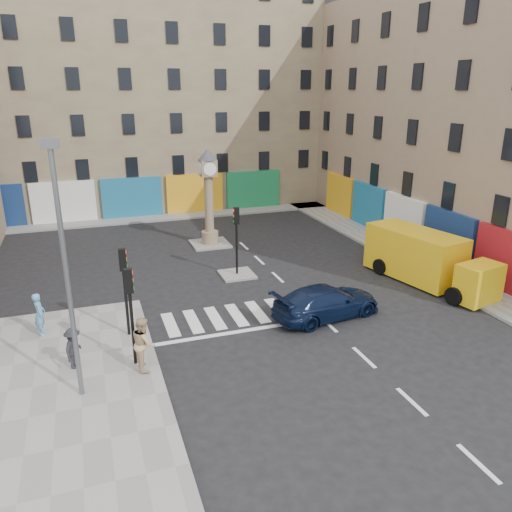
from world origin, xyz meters
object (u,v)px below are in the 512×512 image
pedestrian_tan (144,343)px  pedestrian_dark (73,348)px  yellow_van (425,259)px  traffic_light_left_near (130,301)px  clock_pillar (209,191)px  traffic_light_island (236,230)px  traffic_light_left_far (124,278)px  pedestrian_blue (40,314)px  navy_sedan (327,302)px  lamp_post (65,262)px

pedestrian_tan → pedestrian_dark: bearing=67.8°
yellow_van → traffic_light_left_near: bearing=-178.6°
clock_pillar → pedestrian_dark: clock_pillar is taller
traffic_light_island → yellow_van: bearing=-24.7°
pedestrian_dark → yellow_van: bearing=-56.8°
traffic_light_left_near → yellow_van: size_ratio=0.49×
traffic_light_island → traffic_light_left_far: bearing=-139.4°
traffic_light_island → clock_pillar: (0.00, 6.00, 0.96)m
traffic_light_left_near → traffic_light_island: traffic_light_left_near is taller
pedestrian_blue → traffic_light_left_far: bearing=-114.8°
pedestrian_dark → navy_sedan: bearing=-61.5°
pedestrian_blue → traffic_light_left_near: bearing=-142.3°
lamp_post → traffic_light_island: bearing=48.3°
traffic_light_left_near → navy_sedan: bearing=10.0°
pedestrian_tan → navy_sedan: bearing=-78.8°
navy_sedan → yellow_van: (6.77, 2.14, 0.58)m
traffic_light_left_near → lamp_post: bearing=-143.6°
clock_pillar → yellow_van: 13.76m
clock_pillar → pedestrian_tan: (-6.00, -14.25, -2.40)m
traffic_light_left_far → pedestrian_blue: 3.90m
traffic_light_left_far → lamp_post: lamp_post is taller
yellow_van → pedestrian_dark: yellow_van is taller
pedestrian_blue → pedestrian_dark: size_ratio=1.17×
clock_pillar → pedestrian_dark: bearing=-122.1°
traffic_light_left_near → clock_pillar: (6.30, 13.80, 0.93)m
traffic_light_left_near → navy_sedan: traffic_light_left_near is taller
traffic_light_left_far → traffic_light_left_near: bearing=-90.0°
lamp_post → clock_pillar: bearing=61.6°
traffic_light_left_far → pedestrian_blue: (-3.37, 1.17, -1.57)m
yellow_van → pedestrian_tan: bearing=-176.8°
traffic_light_island → pedestrian_tan: (-6.00, -8.26, -1.45)m
traffic_light_left_far → pedestrian_tan: bearing=-84.0°
clock_pillar → pedestrian_tan: 15.65m
traffic_light_left_near → traffic_light_island: 10.03m
navy_sedan → pedestrian_dark: pedestrian_dark is taller
lamp_post → pedestrian_tan: 4.36m
yellow_van → pedestrian_blue: (-18.69, -0.08, -0.25)m
pedestrian_blue → pedestrian_dark: (1.28, -3.16, -0.13)m
navy_sedan → pedestrian_dark: (-10.63, -1.09, 0.19)m
traffic_light_island → pedestrian_dark: traffic_light_island is taller
traffic_light_left_near → clock_pillar: bearing=65.5°
pedestrian_dark → clock_pillar: bearing=-9.4°
traffic_light_island → pedestrian_dark: 11.30m
lamp_post → navy_sedan: 11.58m
traffic_light_left_far → pedestrian_tan: size_ratio=1.86×
traffic_light_left_near → yellow_van: bearing=13.4°
pedestrian_blue → pedestrian_dark: 3.41m
clock_pillar → pedestrian_tan: bearing=-112.8°
pedestrian_tan → clock_pillar: bearing=-25.0°
traffic_light_left_far → pedestrian_blue: traffic_light_left_far is taller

